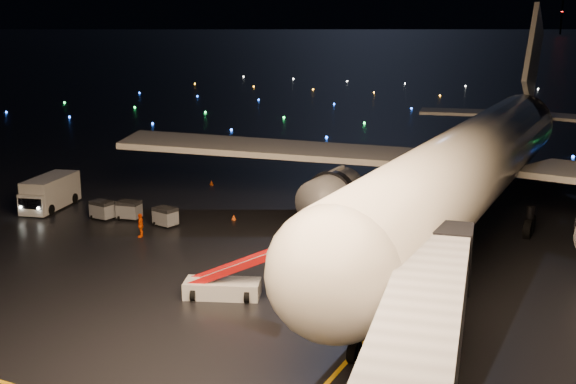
% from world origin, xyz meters
% --- Properties ---
extents(lane_centre, '(0.25, 80.00, 0.02)m').
position_xyz_m(lane_centre, '(12.00, 15.00, 0.01)').
color(lane_centre, '#E0A00C').
rests_on(lane_centre, ground).
extents(airliner, '(65.01, 61.77, 18.39)m').
position_xyz_m(airliner, '(12.29, 27.56, 9.19)').
color(airliner, silver).
rests_on(airliner, ground).
extents(belt_loader, '(7.06, 4.27, 3.32)m').
position_xyz_m(belt_loader, '(1.80, 3.94, 1.66)').
color(belt_loader, silver).
rests_on(belt_loader, ground).
extents(service_truck, '(4.42, 8.35, 2.94)m').
position_xyz_m(service_truck, '(-23.37, 15.39, 1.47)').
color(service_truck, silver).
rests_on(service_truck, ground).
extents(crew_c, '(0.89, 1.22, 1.93)m').
position_xyz_m(crew_c, '(-10.51, 11.76, 0.96)').
color(crew_c, '#FF4C02').
rests_on(crew_c, ground).
extents(safety_cone_0, '(0.60, 0.60, 0.53)m').
position_xyz_m(safety_cone_0, '(4.87, 13.71, 0.26)').
color(safety_cone_0, '#EA5111').
rests_on(safety_cone_0, ground).
extents(safety_cone_1, '(0.51, 0.51, 0.48)m').
position_xyz_m(safety_cone_1, '(3.26, 24.29, 0.24)').
color(safety_cone_1, '#EA5111').
rests_on(safety_cone_1, ground).
extents(safety_cone_2, '(0.52, 0.52, 0.49)m').
position_xyz_m(safety_cone_2, '(-6.49, 19.30, 0.24)').
color(safety_cone_2, '#EA5111').
rests_on(safety_cone_2, ground).
extents(safety_cone_3, '(0.53, 0.53, 0.51)m').
position_xyz_m(safety_cone_3, '(-15.26, 29.60, 0.26)').
color(safety_cone_3, '#EA5111').
rests_on(safety_cone_3, ground).
extents(radio_mast, '(1.80, 1.80, 64.00)m').
position_xyz_m(radio_mast, '(-60.00, 740.00, 32.00)').
color(radio_mast, black).
rests_on(radio_mast, ground).
extents(taxiway_lights, '(164.00, 92.00, 0.36)m').
position_xyz_m(taxiway_lights, '(0.00, 106.00, 0.18)').
color(taxiway_lights, black).
rests_on(taxiway_lights, ground).
extents(baggage_cart_0, '(2.09, 1.63, 1.60)m').
position_xyz_m(baggage_cart_0, '(-14.58, 15.44, 0.80)').
color(baggage_cart_0, gray).
rests_on(baggage_cart_0, ground).
extents(baggage_cart_1, '(2.08, 1.64, 1.57)m').
position_xyz_m(baggage_cart_1, '(-10.59, 15.13, 0.79)').
color(baggage_cart_1, gray).
rests_on(baggage_cart_1, ground).
extents(baggage_cart_2, '(2.02, 1.52, 1.60)m').
position_xyz_m(baggage_cart_2, '(-16.67, 14.46, 0.80)').
color(baggage_cart_2, gray).
rests_on(baggage_cart_2, ground).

